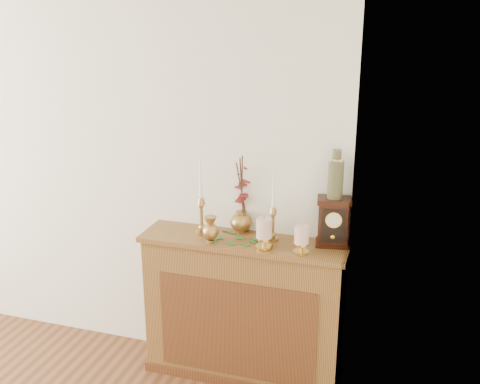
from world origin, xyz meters
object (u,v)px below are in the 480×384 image
(candlestick_left, at_px, (201,210))
(candlestick_center, at_px, (273,218))
(ginger_jar, at_px, (243,196))
(mantel_clock, at_px, (333,222))
(bud_vase, at_px, (211,230))
(ceramic_vase, at_px, (336,177))

(candlestick_left, distance_m, candlestick_center, 0.44)
(ginger_jar, bearing_deg, mantel_clock, -7.38)
(candlestick_center, bearing_deg, ginger_jar, 153.27)
(bud_vase, distance_m, ceramic_vase, 0.78)
(mantel_clock, relative_size, ceramic_vase, 1.03)
(candlestick_center, relative_size, ceramic_vase, 1.52)
(candlestick_left, distance_m, mantel_clock, 0.78)
(candlestick_left, height_order, candlestick_center, candlestick_left)
(mantel_clock, bearing_deg, bud_vase, -174.67)
(candlestick_center, height_order, ginger_jar, ginger_jar)
(bud_vase, bearing_deg, candlestick_center, 21.76)
(mantel_clock, bearing_deg, ceramic_vase, 90.00)
(candlestick_left, height_order, ceramic_vase, ceramic_vase)
(candlestick_left, xyz_separation_m, candlestick_center, (0.44, 0.02, -0.01))
(bud_vase, distance_m, mantel_clock, 0.71)
(bud_vase, relative_size, mantel_clock, 0.55)
(ginger_jar, distance_m, ceramic_vase, 0.60)
(mantel_clock, bearing_deg, ginger_jar, 163.80)
(candlestick_center, height_order, ceramic_vase, ceramic_vase)
(candlestick_center, distance_m, bud_vase, 0.37)
(candlestick_center, xyz_separation_m, bud_vase, (-0.34, -0.13, -0.06))
(ginger_jar, distance_m, mantel_clock, 0.57)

